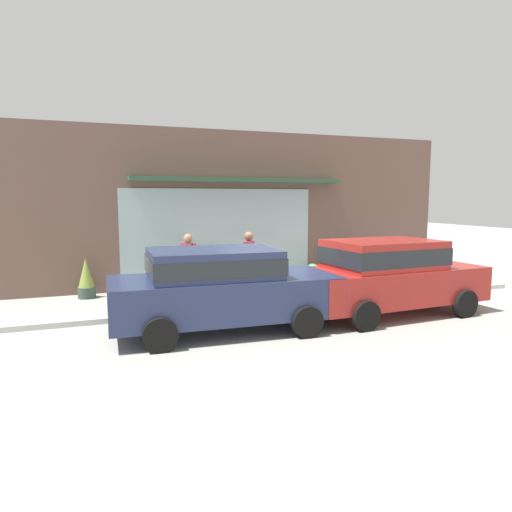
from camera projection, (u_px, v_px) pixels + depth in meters
name	position (u px, v px, depth m)	size (l,w,h in m)	color
ground_plane	(278.00, 305.00, 11.35)	(60.00, 60.00, 0.00)	#9E9B93
curb_strip	(281.00, 305.00, 11.16)	(14.00, 0.24, 0.12)	#B2B2AD
storefront	(236.00, 210.00, 14.03)	(14.00, 0.81, 4.56)	brown
fire_hydrant	(227.00, 285.00, 11.41)	(0.39, 0.35, 0.96)	red
pedestrian_with_handbag	(249.00, 260.00, 11.93)	(0.52, 0.49, 1.75)	#8E333D
pedestrian_passerby	(188.00, 262.00, 11.84)	(0.35, 0.34, 1.70)	#475675
parked_car_red	(387.00, 273.00, 10.37)	(4.36, 2.17, 1.68)	maroon
parked_car_navy	(220.00, 285.00, 9.06)	(4.44, 2.18, 1.62)	navy
potted_plant_trailing_edge	(359.00, 262.00, 15.18)	(0.40, 0.40, 1.10)	#4C4C51
potted_plant_doorstep	(226.00, 276.00, 13.34)	(0.48, 0.48, 0.66)	#9E6042
potted_plant_by_entrance	(313.00, 273.00, 14.33)	(0.44, 0.44, 0.60)	#4C4C51
potted_plant_window_right	(86.00, 279.00, 12.14)	(0.45, 0.45, 1.06)	#33473D
potted_plant_window_left	(334.00, 264.00, 14.99)	(0.74, 0.74, 0.91)	#B7B2A3
potted_plant_near_hydrant	(165.00, 276.00, 13.01)	(0.65, 0.65, 0.83)	#B7B2A3
potted_plant_corner_tall	(194.00, 277.00, 13.35)	(0.41, 0.41, 0.65)	#4C4C51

